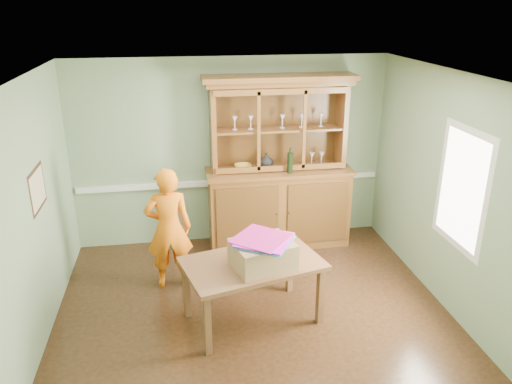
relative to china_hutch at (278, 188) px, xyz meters
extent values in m
plane|color=#452C16|center=(-0.65, -1.72, -0.86)|extent=(4.50, 4.50, 0.00)
plane|color=white|center=(-0.65, -1.72, 1.84)|extent=(4.50, 4.50, 0.00)
plane|color=gray|center=(-0.65, 0.28, 0.49)|extent=(4.50, 0.00, 4.50)
plane|color=gray|center=(-2.90, -1.72, 0.49)|extent=(0.00, 4.00, 4.00)
plane|color=gray|center=(1.60, -1.72, 0.49)|extent=(0.00, 4.00, 4.00)
plane|color=gray|center=(-0.65, -3.72, 0.49)|extent=(4.50, 0.00, 4.50)
cube|color=white|center=(-0.65, 0.26, 0.04)|extent=(4.41, 0.05, 0.08)
cube|color=#372216|center=(-2.88, -1.42, 0.69)|extent=(0.03, 0.60, 0.46)
cube|color=beige|center=(-2.87, -1.42, 0.69)|extent=(0.01, 0.52, 0.38)
cube|color=white|center=(1.58, -2.02, 0.64)|extent=(0.03, 0.96, 1.36)
cube|color=white|center=(1.58, -2.02, 0.64)|extent=(0.01, 0.80, 1.20)
cube|color=brown|center=(0.00, -0.03, -0.30)|extent=(2.01, 0.61, 1.11)
cube|color=brown|center=(0.00, -0.04, 0.28)|extent=(2.07, 0.68, 0.04)
cube|color=#5B3815|center=(0.00, 0.26, 0.88)|extent=(1.89, 0.04, 1.17)
cube|color=brown|center=(-0.91, 0.07, 0.88)|extent=(0.07, 0.42, 1.17)
cube|color=brown|center=(0.92, 0.07, 0.88)|extent=(0.07, 0.42, 1.17)
cube|color=brown|center=(0.00, 0.07, 1.50)|extent=(2.01, 0.49, 0.07)
cube|color=brown|center=(0.00, 0.05, 1.57)|extent=(2.10, 0.54, 0.07)
cube|color=brown|center=(0.00, 0.07, 0.86)|extent=(1.76, 0.37, 0.03)
imported|color=#B2B2B7|center=(-0.17, 0.07, 0.41)|extent=(0.20, 0.20, 0.21)
imported|color=gold|center=(-0.50, 0.07, 0.33)|extent=(0.24, 0.24, 0.06)
cylinder|color=black|center=(0.11, -0.22, 0.48)|extent=(0.08, 0.08, 0.36)
cube|color=brown|center=(-0.67, -1.87, -0.15)|extent=(1.65, 1.23, 0.05)
cube|color=brown|center=(-1.22, -2.39, -0.52)|extent=(0.08, 0.08, 0.69)
cube|color=brown|center=(-1.40, -1.69, -0.52)|extent=(0.08, 0.08, 0.69)
cube|color=brown|center=(0.05, -2.05, -0.52)|extent=(0.08, 0.08, 0.69)
cube|color=brown|center=(-0.13, -1.35, -0.52)|extent=(0.08, 0.08, 0.69)
cube|color=#A77B56|center=(-0.58, -1.99, 0.02)|extent=(0.72, 0.64, 0.29)
cube|color=green|center=(-0.59, -1.98, 0.17)|extent=(0.72, 0.72, 0.01)
cube|color=#2D83D5|center=(-0.59, -1.98, 0.18)|extent=(0.72, 0.72, 0.01)
cube|color=pink|center=(-0.59, -1.98, 0.18)|extent=(0.72, 0.72, 0.01)
cube|color=#EB23E1|center=(-0.59, -1.98, 0.19)|extent=(0.72, 0.72, 0.01)
cube|color=#C91E81|center=(-0.59, -1.98, 0.20)|extent=(0.72, 0.72, 0.01)
imported|color=orange|center=(-1.57, -0.97, -0.08)|extent=(0.59, 0.40, 1.56)
camera|label=1|loc=(-1.42, -6.61, 2.53)|focal=35.00mm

